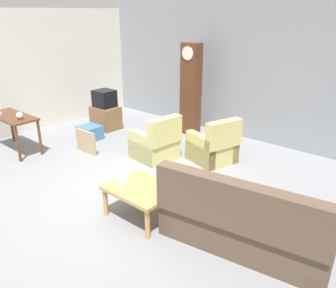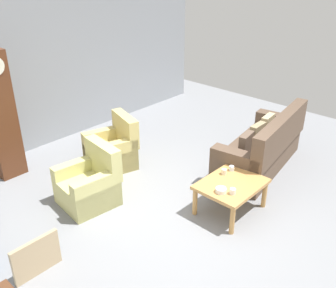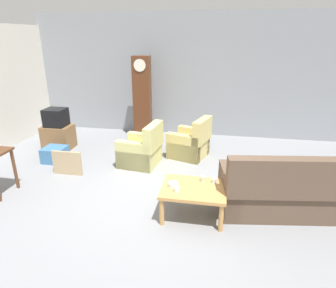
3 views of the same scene
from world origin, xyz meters
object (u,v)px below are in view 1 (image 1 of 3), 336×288
(tv_stand_cabinet, at_px, (106,118))
(storage_box_blue, at_px, (90,133))
(wine_glass_mid, at_px, (0,108))
(armchair_olive_far, at_px, (214,147))
(grandfather_clock, at_px, (191,90))
(cup_cream_tall, at_px, (158,181))
(console_table_dark, at_px, (12,121))
(glass_dome_cloche, at_px, (20,116))
(framed_picture_leaning, at_px, (86,142))
(armchair_olive_near, at_px, (156,144))
(coffee_table_wood, at_px, (141,191))
(couch_floral, at_px, (244,222))
(cup_blue_rimmed, at_px, (166,186))
(tv_crt, at_px, (104,98))
(bowl_white_stacked, at_px, (125,179))
(cup_white_porcelain, at_px, (121,184))

(tv_stand_cabinet, xyz_separation_m, storage_box_blue, (0.34, -0.77, -0.12))
(wine_glass_mid, bearing_deg, storage_box_blue, 59.45)
(armchair_olive_far, height_order, storage_box_blue, armchair_olive_far)
(grandfather_clock, bearing_deg, cup_cream_tall, -60.15)
(console_table_dark, xyz_separation_m, glass_dome_cloche, (0.37, 0.00, 0.19))
(framed_picture_leaning, xyz_separation_m, wine_glass_mid, (-1.51, -1.00, 0.68))
(wine_glass_mid, bearing_deg, armchair_olive_near, 31.37)
(armchair_olive_near, bearing_deg, tv_stand_cabinet, 165.52)
(grandfather_clock, relative_size, storage_box_blue, 4.58)
(coffee_table_wood, xyz_separation_m, storage_box_blue, (-3.19, 1.51, -0.25))
(armchair_olive_near, distance_m, grandfather_clock, 1.90)
(console_table_dark, distance_m, storage_box_blue, 1.68)
(coffee_table_wood, height_order, tv_stand_cabinet, tv_stand_cabinet)
(storage_box_blue, height_order, cup_cream_tall, cup_cream_tall)
(glass_dome_cloche, bearing_deg, armchair_olive_near, 36.82)
(couch_floral, xyz_separation_m, tv_stand_cabinet, (-4.99, 1.93, -0.07))
(coffee_table_wood, bearing_deg, wine_glass_mid, -179.44)
(framed_picture_leaning, height_order, cup_blue_rimmed, cup_blue_rimmed)
(armchair_olive_near, height_order, glass_dome_cloche, glass_dome_cloche)
(tv_stand_cabinet, xyz_separation_m, tv_crt, (0.00, 0.00, 0.50))
(grandfather_clock, relative_size, wine_glass_mid, 10.25)
(tv_crt, distance_m, cup_cream_tall, 4.20)
(couch_floral, height_order, bowl_white_stacked, couch_floral)
(armchair_olive_near, xyz_separation_m, console_table_dark, (-2.56, -1.64, 0.36))
(tv_stand_cabinet, distance_m, cup_white_porcelain, 4.12)
(tv_crt, relative_size, wine_glass_mid, 2.29)
(armchair_olive_far, relative_size, glass_dome_cloche, 6.91)
(couch_floral, height_order, tv_stand_cabinet, couch_floral)
(glass_dome_cloche, xyz_separation_m, bowl_white_stacked, (3.16, -0.08, -0.34))
(glass_dome_cloche, xyz_separation_m, wine_glass_mid, (-0.64, -0.09, 0.07))
(framed_picture_leaning, bearing_deg, console_table_dark, -143.54)
(bowl_white_stacked, bearing_deg, couch_floral, 11.95)
(couch_floral, relative_size, cup_cream_tall, 25.84)
(armchair_olive_far, xyz_separation_m, storage_box_blue, (-2.90, -0.81, -0.14))
(grandfather_clock, bearing_deg, cup_blue_rimmed, -58.06)
(tv_crt, relative_size, cup_cream_tall, 5.62)
(coffee_table_wood, relative_size, tv_crt, 2.00)
(coffee_table_wood, relative_size, wine_glass_mid, 4.58)
(console_table_dark, height_order, cup_cream_tall, console_table_dark)
(tv_stand_cabinet, distance_m, bowl_white_stacked, 3.97)
(cup_blue_rimmed, height_order, cup_cream_tall, cup_cream_tall)
(tv_stand_cabinet, xyz_separation_m, cup_blue_rimmed, (3.82, -2.07, 0.23))
(couch_floral, bearing_deg, grandfather_clock, 136.07)
(tv_stand_cabinet, height_order, cup_white_porcelain, tv_stand_cabinet)
(couch_floral, distance_m, armchair_olive_far, 2.65)
(armchair_olive_near, bearing_deg, glass_dome_cloche, -143.18)
(coffee_table_wood, height_order, console_table_dark, console_table_dark)
(framed_picture_leaning, relative_size, cup_white_porcelain, 7.08)
(armchair_olive_near, xyz_separation_m, glass_dome_cloche, (-2.20, -1.64, 0.55))
(cup_white_porcelain, bearing_deg, grandfather_clock, 112.30)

